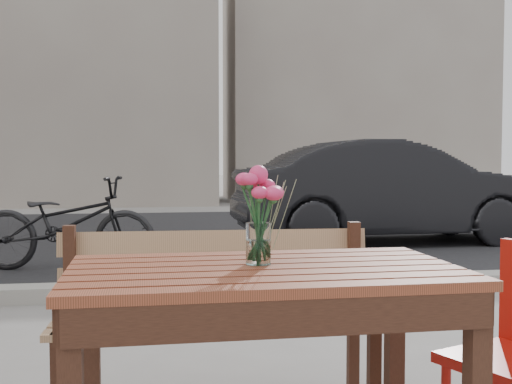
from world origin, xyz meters
TOP-DOWN VIEW (x-y plane):
  - street at (0.00, 5.06)m, footprint 30.00×8.12m
  - backdrop_buildings at (0.17, 14.40)m, footprint 15.50×4.00m
  - main_table at (-0.08, -0.08)m, footprint 1.24×0.74m
  - main_bench at (-0.17, 0.61)m, footprint 1.36×0.44m
  - main_vase at (-0.09, -0.04)m, footprint 0.17×0.17m
  - parked_car at (2.60, 5.92)m, footprint 4.08×1.54m
  - bicycle at (-1.29, 4.39)m, footprint 1.84×0.92m

SIDE VIEW (x-z plane):
  - street at x=0.00m, z-range -0.03..0.09m
  - bicycle at x=-1.29m, z-range 0.00..0.93m
  - main_bench at x=-0.17m, z-range 0.09..0.92m
  - main_table at x=-0.08m, z-range 0.25..1.01m
  - parked_car at x=2.60m, z-range 0.00..1.33m
  - main_vase at x=-0.09m, z-range 0.79..1.11m
  - backdrop_buildings at x=0.17m, z-range -0.40..7.60m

